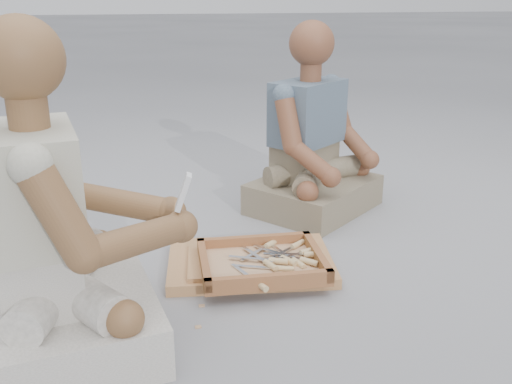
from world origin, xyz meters
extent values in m
plane|color=gray|center=(0.00, 0.00, 0.00)|extent=(60.00, 60.00, 0.00)
cube|color=olive|center=(-0.05, 0.10, 0.02)|extent=(0.67, 0.49, 0.04)
cube|color=brown|center=(-0.03, 0.00, 0.05)|extent=(0.47, 0.38, 0.01)
cube|color=brown|center=(-0.01, 0.17, 0.08)|extent=(0.44, 0.06, 0.04)
cube|color=brown|center=(-0.04, -0.16, 0.08)|extent=(0.44, 0.06, 0.04)
cube|color=brown|center=(0.18, -0.01, 0.08)|extent=(0.05, 0.35, 0.04)
cube|color=brown|center=(-0.23, 0.02, 0.08)|extent=(0.05, 0.35, 0.04)
cube|color=tan|center=(-0.03, 0.00, 0.06)|extent=(0.41, 0.33, 0.01)
cube|color=silver|center=(-0.11, -0.06, 0.07)|extent=(0.06, 0.15, 0.00)
cylinder|color=tan|center=(-0.07, -0.16, 0.07)|extent=(0.04, 0.07, 0.02)
cube|color=silver|center=(0.06, 0.05, 0.07)|extent=(0.13, 0.10, 0.00)
cylinder|color=tan|center=(0.15, 0.11, 0.07)|extent=(0.07, 0.06, 0.02)
cube|color=silver|center=(-0.04, 0.06, 0.07)|extent=(0.06, 0.15, 0.00)
cylinder|color=tan|center=(0.00, -0.04, 0.07)|extent=(0.04, 0.07, 0.02)
cube|color=silver|center=(0.07, 0.03, 0.08)|extent=(0.15, 0.05, 0.00)
cylinder|color=tan|center=(0.17, 0.00, 0.08)|extent=(0.07, 0.04, 0.02)
cube|color=silver|center=(0.06, 0.00, 0.08)|extent=(0.15, 0.06, 0.00)
cylinder|color=tan|center=(0.16, 0.03, 0.08)|extent=(0.07, 0.04, 0.02)
cube|color=silver|center=(-0.04, 0.07, 0.07)|extent=(0.12, 0.11, 0.00)
cylinder|color=tan|center=(0.05, 0.14, 0.07)|extent=(0.07, 0.06, 0.02)
cube|color=silver|center=(0.02, 0.08, 0.07)|extent=(0.08, 0.14, 0.00)
cylinder|color=tan|center=(0.07, -0.02, 0.07)|extent=(0.05, 0.07, 0.02)
cube|color=silver|center=(0.07, 0.07, 0.07)|extent=(0.06, 0.15, 0.00)
cylinder|color=tan|center=(0.10, -0.04, 0.07)|extent=(0.04, 0.07, 0.02)
cube|color=silver|center=(0.06, 0.03, 0.07)|extent=(0.11, 0.12, 0.00)
cylinder|color=tan|center=(0.14, -0.05, 0.07)|extent=(0.06, 0.07, 0.02)
cube|color=silver|center=(-0.06, -0.03, 0.07)|extent=(0.14, 0.07, 0.00)
cylinder|color=tan|center=(0.04, -0.07, 0.07)|extent=(0.07, 0.05, 0.02)
cube|color=silver|center=(-0.07, 0.03, 0.08)|extent=(0.14, 0.08, 0.00)
cylinder|color=tan|center=(0.03, -0.02, 0.08)|extent=(0.07, 0.05, 0.02)
cube|color=tan|center=(0.12, 0.32, 0.00)|extent=(0.02, 0.02, 0.00)
cube|color=tan|center=(-0.27, -0.14, 0.00)|extent=(0.02, 0.02, 0.00)
cube|color=tan|center=(0.26, 0.14, 0.00)|extent=(0.02, 0.02, 0.00)
cube|color=tan|center=(-0.28, 0.26, 0.00)|extent=(0.02, 0.02, 0.00)
cube|color=tan|center=(0.15, 0.03, 0.00)|extent=(0.02, 0.02, 0.00)
cube|color=tan|center=(-0.03, 0.15, 0.00)|extent=(0.02, 0.02, 0.00)
cube|color=tan|center=(-0.30, -0.27, 0.00)|extent=(0.02, 0.02, 0.00)
cube|color=tan|center=(0.11, 0.27, 0.00)|extent=(0.02, 0.02, 0.00)
cube|color=tan|center=(-0.33, 0.04, 0.00)|extent=(0.02, 0.02, 0.00)
cube|color=tan|center=(0.23, 0.32, 0.00)|extent=(0.02, 0.02, 0.00)
cube|color=tan|center=(-0.34, 0.12, 0.00)|extent=(0.02, 0.02, 0.00)
cube|color=silver|center=(-0.67, -0.25, 0.08)|extent=(0.56, 0.67, 0.16)
cube|color=silver|center=(-0.73, -0.26, 0.25)|extent=(0.26, 0.36, 0.19)
cube|color=#B4B1A0|center=(-0.72, -0.26, 0.50)|extent=(0.28, 0.40, 0.31)
sphere|color=brown|center=(-0.71, -0.25, 0.83)|extent=(0.22, 0.22, 0.22)
sphere|color=brown|center=(-0.35, -0.14, 0.34)|extent=(0.10, 0.10, 0.10)
sphere|color=brown|center=(-0.33, -0.26, 0.34)|extent=(0.10, 0.10, 0.10)
cube|color=#7C7059|center=(0.39, 0.64, 0.07)|extent=(0.72, 0.70, 0.15)
cube|color=#7C7059|center=(0.36, 0.69, 0.23)|extent=(0.37, 0.34, 0.18)
cube|color=slate|center=(0.36, 0.68, 0.47)|extent=(0.41, 0.38, 0.29)
sphere|color=brown|center=(0.37, 0.67, 0.78)|extent=(0.20, 0.20, 0.20)
sphere|color=brown|center=(0.65, 0.60, 0.24)|extent=(0.09, 0.09, 0.09)
sphere|color=brown|center=(0.37, 0.38, 0.24)|extent=(0.09, 0.09, 0.09)
cube|color=silver|center=(-0.32, -0.26, 0.45)|extent=(0.06, 0.05, 0.11)
cube|color=black|center=(-0.32, -0.26, 0.46)|extent=(0.02, 0.04, 0.04)
camera|label=1|loc=(-0.48, -1.81, 0.98)|focal=40.00mm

